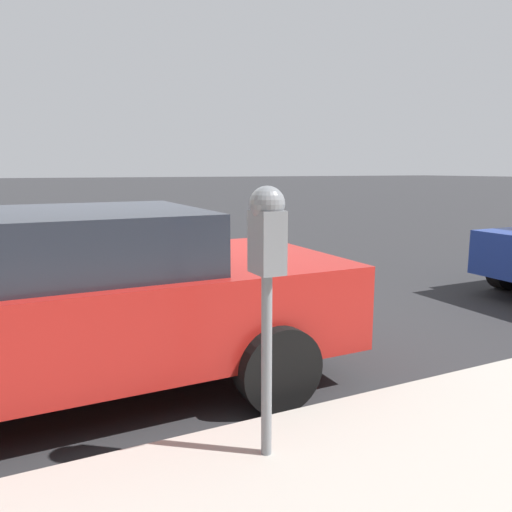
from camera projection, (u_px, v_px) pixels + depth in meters
name	position (u px, v px, depth m)	size (l,w,h in m)	color
ground_plane	(100.00, 348.00, 4.96)	(220.00, 220.00, 0.00)	#2B2B2D
parking_meter	(267.00, 253.00, 2.66)	(0.21, 0.19, 1.52)	gray
car_red	(51.00, 299.00, 3.79)	(2.18, 4.55, 1.45)	#B21E19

